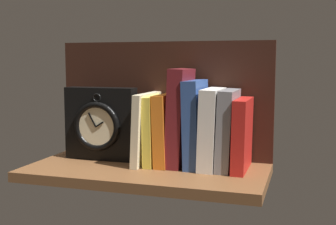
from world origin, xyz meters
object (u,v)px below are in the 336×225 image
Objects in this scene: book_cream_twain at (146,128)px; framed_clock at (100,124)px; book_white_catcher at (212,128)px; book_gray_chess at (228,130)px; book_yellow_seinlanguage at (155,130)px; book_orange_pandolfini at (166,129)px; book_maroon_dawkins at (180,118)px; book_blue_modern at (196,124)px; book_red_requiem at (242,134)px.

framed_clock is at bearing -179.81° from book_cream_twain.
book_white_catcher is 4.07cm from book_gray_chess.
book_orange_pandolfini is (3.04, 0.00, 0.24)cm from book_yellow_seinlanguage.
book_white_catcher reaches higher than book_yellow_seinlanguage.
framed_clock is at bearing -179.92° from book_white_catcher.
book_cream_twain is 13.40cm from framed_clock.
book_yellow_seinlanguage is at bearing 180.00° from book_maroon_dawkins.
book_blue_modern reaches higher than book_gray_chess.
book_white_catcher is 1.01× the size of book_gray_chess.
book_orange_pandolfini is at bearing 180.00° from book_maroon_dawkins.
book_orange_pandolfini reaches higher than book_red_requiem.
book_yellow_seinlanguage is 15.25cm from book_white_catcher.
book_blue_modern is (7.95, 0.00, 1.87)cm from book_orange_pandolfini.
book_gray_chess is at bearing 0.00° from book_yellow_seinlanguage.
book_red_requiem is (11.92, -0.00, -2.18)cm from book_blue_modern.
book_yellow_seinlanguage is at bearing 180.00° from book_orange_pandolfini.
book_cream_twain is 5.50cm from book_orange_pandolfini.
book_red_requiem is at bearing -0.00° from book_yellow_seinlanguage.
book_maroon_dawkins reaches higher than book_yellow_seinlanguage.
book_blue_modern is (4.14, 0.00, -1.43)cm from book_maroon_dawkins.
framed_clock reaches higher than book_red_requiem.
book_maroon_dawkins is at bearing 0.00° from book_cream_twain.
framed_clock reaches higher than book_yellow_seinlanguage.
book_orange_pandolfini is 19.86cm from book_red_requiem.
book_maroon_dawkins is at bearing 180.00° from book_gray_chess.
book_maroon_dawkins is at bearing -180.00° from book_white_catcher.
framed_clock is (-35.13, -0.04, -0.09)cm from book_gray_chess.
book_blue_modern is 8.36cm from book_gray_chess.
book_cream_twain is 2.49cm from book_yellow_seinlanguage.
book_maroon_dawkins reaches higher than book_red_requiem.
book_yellow_seinlanguage is at bearing 180.00° from book_blue_modern.
book_gray_chess is 3.78cm from book_red_requiem.
book_cream_twain is at bearing 180.00° from book_red_requiem.
book_maroon_dawkins is 1.26× the size of framed_clock.
book_maroon_dawkins is 1.13× the size of book_blue_modern.
book_cream_twain reaches higher than book_orange_pandolfini.
book_red_requiem is (3.63, -0.00, -1.05)cm from book_gray_chess.
book_cream_twain is at bearing 0.19° from framed_clock.
framed_clock is (-15.86, -0.04, 0.88)cm from book_yellow_seinlanguage.
book_gray_chess is at bearing 0.00° from book_maroon_dawkins.
book_cream_twain is at bearing 180.00° from book_orange_pandolfini.
book_gray_chess is (12.42, 0.00, -2.56)cm from book_maroon_dawkins.
book_orange_pandolfini is at bearing 180.00° from book_gray_chess.
book_red_requiem is at bearing -0.00° from book_cream_twain.
book_orange_pandolfini is at bearing 0.14° from framed_clock.
framed_clock is at bearing -179.93° from book_red_requiem.
book_blue_modern is at bearing 0.00° from book_cream_twain.
book_cream_twain is 1.05× the size of book_red_requiem.
book_yellow_seinlanguage is 3.05cm from book_orange_pandolfini.
book_cream_twain is 25.37cm from book_red_requiem.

